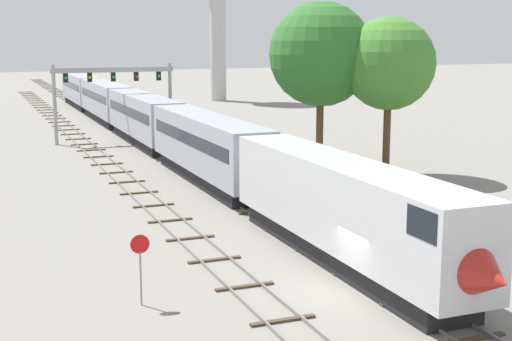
# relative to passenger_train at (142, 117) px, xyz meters

# --- Properties ---
(ground_plane) EXTENTS (400.00, 400.00, 0.00)m
(ground_plane) POSITION_rel_passenger_train_xyz_m (-2.00, -44.73, -2.61)
(ground_plane) COLOR gray
(track_main) EXTENTS (2.60, 200.00, 0.16)m
(track_main) POSITION_rel_passenger_train_xyz_m (0.00, 15.27, -2.54)
(track_main) COLOR slate
(track_main) RESTS_ON ground
(track_near) EXTENTS (2.60, 160.00, 0.16)m
(track_near) POSITION_rel_passenger_train_xyz_m (-5.50, -4.73, -2.54)
(track_near) COLOR slate
(track_near) RESTS_ON ground
(passenger_train) EXTENTS (3.04, 102.20, 4.80)m
(passenger_train) POSITION_rel_passenger_train_xyz_m (0.00, 0.00, 0.00)
(passenger_train) COLOR silver
(passenger_train) RESTS_ON ground
(signal_gantry) EXTENTS (12.10, 0.49, 7.77)m
(signal_gantry) POSITION_rel_passenger_train_xyz_m (-2.25, 2.31, 3.11)
(signal_gantry) COLOR #999BA0
(signal_gantry) RESTS_ON ground
(stop_sign) EXTENTS (0.76, 0.08, 2.88)m
(stop_sign) POSITION_rel_passenger_train_xyz_m (-10.00, -43.13, -0.74)
(stop_sign) COLOR gray
(stop_sign) RESTS_ON ground
(trackside_tree_left) EXTENTS (7.95, 7.95, 13.07)m
(trackside_tree_left) POSITION_rel_passenger_train_xyz_m (9.34, -20.08, 6.46)
(trackside_tree_left) COLOR brown
(trackside_tree_left) RESTS_ON ground
(trackside_tree_mid) EXTENTS (6.92, 6.92, 11.90)m
(trackside_tree_mid) POSITION_rel_passenger_train_xyz_m (13.44, -23.18, 5.80)
(trackside_tree_mid) COLOR brown
(trackside_tree_mid) RESTS_ON ground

